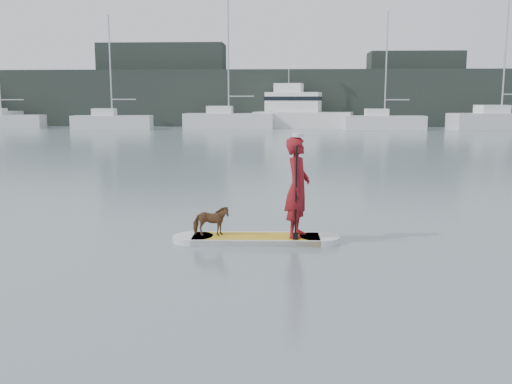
{
  "coord_description": "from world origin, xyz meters",
  "views": [
    {
      "loc": [
        3.94,
        -10.79,
        2.77
      ],
      "look_at": [
        3.37,
        0.15,
        1.0
      ],
      "focal_mm": 40.0,
      "sensor_mm": 36.0,
      "label": 1
    }
  ],
  "objects_px": {
    "dog": "(211,221)",
    "sailboat_d": "(228,119)",
    "sailboat_b": "(1,120)",
    "paddleboard": "(256,239)",
    "sailboat_f": "(500,119)",
    "motor_yacht_a": "(298,111)",
    "sailboat_c": "(112,121)",
    "paddler": "(298,187)",
    "sailboat_e": "(384,122)"
  },
  "relations": [
    {
      "from": "paddleboard",
      "to": "paddler",
      "type": "xyz_separation_m",
      "value": [
        0.81,
        0.02,
        1.04
      ]
    },
    {
      "from": "paddleboard",
      "to": "sailboat_f",
      "type": "xyz_separation_m",
      "value": [
        21.02,
        45.06,
        0.93
      ]
    },
    {
      "from": "sailboat_b",
      "to": "sailboat_e",
      "type": "height_order",
      "value": "sailboat_b"
    },
    {
      "from": "paddleboard",
      "to": "sailboat_e",
      "type": "distance_m",
      "value": 45.15
    },
    {
      "from": "paddleboard",
      "to": "sailboat_b",
      "type": "xyz_separation_m",
      "value": [
        -27.95,
        45.07,
        0.78
      ]
    },
    {
      "from": "paddler",
      "to": "sailboat_f",
      "type": "relative_size",
      "value": 0.13
    },
    {
      "from": "paddleboard",
      "to": "sailboat_b",
      "type": "bearing_deg",
      "value": 120.26
    },
    {
      "from": "sailboat_b",
      "to": "sailboat_f",
      "type": "bearing_deg",
      "value": -6.1
    },
    {
      "from": "sailboat_d",
      "to": "sailboat_b",
      "type": "bearing_deg",
      "value": -176.28
    },
    {
      "from": "paddleboard",
      "to": "sailboat_b",
      "type": "distance_m",
      "value": 53.04
    },
    {
      "from": "paddler",
      "to": "sailboat_f",
      "type": "height_order",
      "value": "sailboat_f"
    },
    {
      "from": "sailboat_f",
      "to": "sailboat_e",
      "type": "bearing_deg",
      "value": 175.45
    },
    {
      "from": "dog",
      "to": "sailboat_b",
      "type": "relative_size",
      "value": 0.06
    },
    {
      "from": "dog",
      "to": "sailboat_d",
      "type": "distance_m",
      "value": 46.45
    },
    {
      "from": "sailboat_c",
      "to": "sailboat_e",
      "type": "height_order",
      "value": "sailboat_e"
    },
    {
      "from": "sailboat_f",
      "to": "motor_yacht_a",
      "type": "distance_m",
      "value": 19.36
    },
    {
      "from": "sailboat_d",
      "to": "sailboat_f",
      "type": "distance_m",
      "value": 26.28
    },
    {
      "from": "sailboat_d",
      "to": "motor_yacht_a",
      "type": "relative_size",
      "value": 1.28
    },
    {
      "from": "paddler",
      "to": "sailboat_c",
      "type": "relative_size",
      "value": 0.18
    },
    {
      "from": "sailboat_c",
      "to": "sailboat_f",
      "type": "relative_size",
      "value": 0.73
    },
    {
      "from": "paddler",
      "to": "sailboat_f",
      "type": "distance_m",
      "value": 49.37
    },
    {
      "from": "sailboat_b",
      "to": "sailboat_d",
      "type": "xyz_separation_m",
      "value": [
        22.71,
        1.15,
        0.1
      ]
    },
    {
      "from": "sailboat_d",
      "to": "sailboat_c",
      "type": "bearing_deg",
      "value": -163.17
    },
    {
      "from": "sailboat_d",
      "to": "dog",
      "type": "bearing_deg",
      "value": -83.8
    },
    {
      "from": "dog",
      "to": "paddleboard",
      "type": "bearing_deg",
      "value": -95.42
    },
    {
      "from": "paddleboard",
      "to": "sailboat_f",
      "type": "bearing_deg",
      "value": 63.45
    },
    {
      "from": "paddler",
      "to": "dog",
      "type": "bearing_deg",
      "value": 104.85
    },
    {
      "from": "motor_yacht_a",
      "to": "sailboat_d",
      "type": "bearing_deg",
      "value": -158.22
    },
    {
      "from": "sailboat_b",
      "to": "paddleboard",
      "type": "bearing_deg",
      "value": -64.28
    },
    {
      "from": "sailboat_b",
      "to": "sailboat_f",
      "type": "height_order",
      "value": "sailboat_f"
    },
    {
      "from": "sailboat_b",
      "to": "sailboat_e",
      "type": "distance_m",
      "value": 37.79
    },
    {
      "from": "paddler",
      "to": "sailboat_b",
      "type": "relative_size",
      "value": 0.16
    },
    {
      "from": "paddler",
      "to": "motor_yacht_a",
      "type": "height_order",
      "value": "motor_yacht_a"
    },
    {
      "from": "sailboat_e",
      "to": "motor_yacht_a",
      "type": "distance_m",
      "value": 8.74
    },
    {
      "from": "paddler",
      "to": "sailboat_e",
      "type": "bearing_deg",
      "value": 1.73
    },
    {
      "from": "paddler",
      "to": "sailboat_d",
      "type": "height_order",
      "value": "sailboat_d"
    },
    {
      "from": "paddleboard",
      "to": "sailboat_f",
      "type": "height_order",
      "value": "sailboat_f"
    },
    {
      "from": "paddleboard",
      "to": "dog",
      "type": "bearing_deg",
      "value": -180.0
    },
    {
      "from": "sailboat_e",
      "to": "paddleboard",
      "type": "bearing_deg",
      "value": -101.97
    },
    {
      "from": "sailboat_d",
      "to": "motor_yacht_a",
      "type": "height_order",
      "value": "sailboat_d"
    },
    {
      "from": "paddleboard",
      "to": "sailboat_d",
      "type": "relative_size",
      "value": 0.25
    },
    {
      "from": "sailboat_d",
      "to": "sailboat_e",
      "type": "relative_size",
      "value": 1.2
    },
    {
      "from": "sailboat_b",
      "to": "paddler",
      "type": "bearing_deg",
      "value": -63.54
    },
    {
      "from": "dog",
      "to": "sailboat_f",
      "type": "distance_m",
      "value": 50.13
    },
    {
      "from": "sailboat_e",
      "to": "motor_yacht_a",
      "type": "xyz_separation_m",
      "value": [
        -8.01,
        3.39,
        0.88
      ]
    },
    {
      "from": "sailboat_c",
      "to": "sailboat_f",
      "type": "bearing_deg",
      "value": -1.79
    },
    {
      "from": "motor_yacht_a",
      "to": "paddleboard",
      "type": "bearing_deg",
      "value": -80.33
    },
    {
      "from": "sailboat_b",
      "to": "sailboat_c",
      "type": "bearing_deg",
      "value": -15.5
    },
    {
      "from": "paddler",
      "to": "sailboat_e",
      "type": "relative_size",
      "value": 0.18
    },
    {
      "from": "sailboat_c",
      "to": "sailboat_d",
      "type": "xyz_separation_m",
      "value": [
        10.86,
        3.11,
        0.14
      ]
    }
  ]
}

